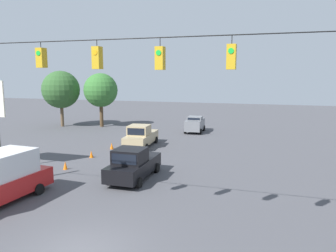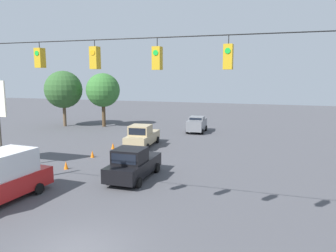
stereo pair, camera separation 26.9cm
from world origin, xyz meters
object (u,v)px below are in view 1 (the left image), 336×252
(sedan_grey_withflow_deep, at_px, (195,124))
(traffic_cone_fourth, at_px, (112,146))
(traffic_cone_third, at_px, (91,154))
(pickup_truck_black_withflow_mid, at_px, (133,164))
(traffic_cone_second, at_px, (65,165))
(traffic_cone_nearest, at_px, (32,180))
(pickup_truck_tan_withflow_far, at_px, (141,136))
(overhead_signal_span, at_px, (100,100))
(traffic_cone_fifth, at_px, (126,139))
(tree_horizon_right, at_px, (101,90))
(tree_horizon_left, at_px, (61,90))

(sedan_grey_withflow_deep, xyz_separation_m, traffic_cone_fourth, (5.31, 11.20, -0.69))
(traffic_cone_third, relative_size, traffic_cone_fourth, 1.00)
(pickup_truck_black_withflow_mid, height_order, traffic_cone_second, pickup_truck_black_withflow_mid)
(traffic_cone_nearest, xyz_separation_m, traffic_cone_fourth, (-0.14, -10.44, 0.00))
(pickup_truck_tan_withflow_far, bearing_deg, overhead_signal_span, 106.54)
(overhead_signal_span, height_order, pickup_truck_tan_withflow_far, overhead_signal_span)
(pickup_truck_tan_withflow_far, xyz_separation_m, traffic_cone_fifth, (2.19, -1.42, -0.68))
(traffic_cone_fourth, xyz_separation_m, tree_horizon_right, (7.39, -11.69, 4.49))
(pickup_truck_black_withflow_mid, distance_m, traffic_cone_fourth, 9.28)
(traffic_cone_nearest, distance_m, traffic_cone_second, 3.48)
(pickup_truck_black_withflow_mid, xyz_separation_m, tree_horizon_left, (17.91, -17.92, 3.88))
(traffic_cone_fifth, bearing_deg, pickup_truck_black_withflow_mid, 116.78)
(pickup_truck_tan_withflow_far, xyz_separation_m, tree_horizon_right, (9.53, -9.86, 3.81))
(overhead_signal_span, distance_m, traffic_cone_fourth, 17.08)
(sedan_grey_withflow_deep, distance_m, traffic_cone_nearest, 22.33)
(overhead_signal_span, bearing_deg, tree_horizon_right, -61.27)
(pickup_truck_black_withflow_mid, distance_m, traffic_cone_fifth, 12.09)
(traffic_cone_fourth, height_order, traffic_cone_fifth, same)
(pickup_truck_black_withflow_mid, relative_size, tree_horizon_left, 0.71)
(traffic_cone_fifth, bearing_deg, traffic_cone_fourth, 90.92)
(tree_horizon_left, distance_m, tree_horizon_right, 5.29)
(traffic_cone_third, bearing_deg, sedan_grey_withflow_deep, -110.42)
(pickup_truck_tan_withflow_far, height_order, tree_horizon_right, tree_horizon_right)
(traffic_cone_third, xyz_separation_m, tree_horizon_right, (7.26, -15.08, 4.49))
(traffic_cone_fourth, bearing_deg, sedan_grey_withflow_deep, -115.34)
(sedan_grey_withflow_deep, xyz_separation_m, traffic_cone_nearest, (5.44, 21.64, -0.69))
(overhead_signal_span, distance_m, tree_horizon_left, 31.73)
(overhead_signal_span, relative_size, tree_horizon_left, 3.10)
(traffic_cone_third, bearing_deg, traffic_cone_second, 89.57)
(traffic_cone_third, bearing_deg, pickup_truck_tan_withflow_far, -113.51)
(overhead_signal_span, height_order, sedan_grey_withflow_deep, overhead_signal_span)
(pickup_truck_tan_withflow_far, bearing_deg, traffic_cone_second, 75.36)
(tree_horizon_left, relative_size, tree_horizon_right, 1.04)
(pickup_truck_tan_withflow_far, xyz_separation_m, traffic_cone_fourth, (2.14, 1.83, -0.68))
(traffic_cone_nearest, distance_m, tree_horizon_left, 24.66)
(traffic_cone_third, bearing_deg, traffic_cone_nearest, 89.93)
(pickup_truck_tan_withflow_far, distance_m, traffic_cone_fifth, 2.70)
(pickup_truck_tan_withflow_far, relative_size, pickup_truck_black_withflow_mid, 1.07)
(pickup_truck_tan_withflow_far, bearing_deg, sedan_grey_withflow_deep, -108.65)
(traffic_cone_third, height_order, traffic_cone_fourth, same)
(sedan_grey_withflow_deep, distance_m, tree_horizon_left, 18.26)
(overhead_signal_span, xyz_separation_m, traffic_cone_fifth, (7.07, -17.85, -5.42))
(traffic_cone_nearest, xyz_separation_m, traffic_cone_second, (0.02, -3.48, 0.00))
(traffic_cone_fifth, bearing_deg, traffic_cone_second, 89.43)
(pickup_truck_black_withflow_mid, relative_size, traffic_cone_fifth, 8.81)
(traffic_cone_nearest, height_order, traffic_cone_fifth, same)
(traffic_cone_second, relative_size, tree_horizon_left, 0.08)
(pickup_truck_tan_withflow_far, height_order, traffic_cone_fifth, pickup_truck_tan_withflow_far)
(pickup_truck_black_withflow_mid, relative_size, traffic_cone_nearest, 8.81)
(pickup_truck_tan_withflow_far, bearing_deg, tree_horizon_left, -30.29)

